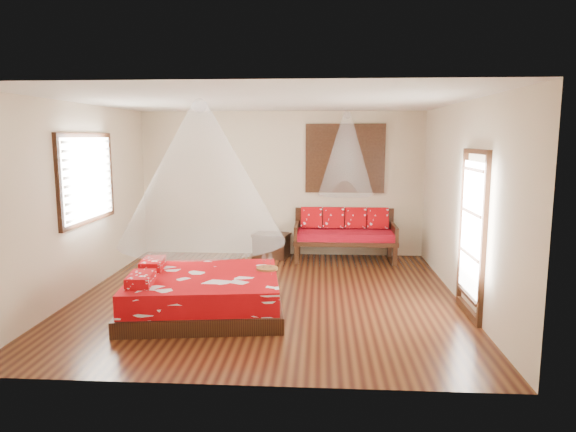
{
  "coord_description": "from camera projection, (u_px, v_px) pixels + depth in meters",
  "views": [
    {
      "loc": [
        0.77,
        -7.23,
        2.31
      ],
      "look_at": [
        0.28,
        0.27,
        1.15
      ],
      "focal_mm": 32.0,
      "sensor_mm": 36.0,
      "label": 1
    }
  ],
  "objects": [
    {
      "name": "storage_chest",
      "position": [
        272.0,
        245.0,
        9.92
      ],
      "size": [
        0.76,
        0.62,
        0.47
      ],
      "rotation": [
        0.0,
        0.0,
        -0.2
      ],
      "color": "black",
      "rests_on": "floor"
    },
    {
      "name": "glazed_door",
      "position": [
        472.0,
        234.0,
        6.6
      ],
      "size": [
        0.08,
        1.02,
        2.16
      ],
      "color": "black",
      "rests_on": "floor"
    },
    {
      "name": "window_left",
      "position": [
        88.0,
        178.0,
        7.64
      ],
      "size": [
        0.1,
        1.74,
        1.34
      ],
      "color": "black",
      "rests_on": "wall_left"
    },
    {
      "name": "mosquito_net_daybed",
      "position": [
        346.0,
        154.0,
        9.37
      ],
      "size": [
        1.02,
        1.02,
        1.5
      ],
      "primitive_type": "cone",
      "color": "white",
      "rests_on": "ceiling"
    },
    {
      "name": "wine_tray",
      "position": [
        267.0,
        265.0,
        7.06
      ],
      "size": [
        0.3,
        0.3,
        0.24
      ],
      "rotation": [
        0.0,
        0.0,
        0.43
      ],
      "color": "brown",
      "rests_on": "bed"
    },
    {
      "name": "room",
      "position": [
        267.0,
        201.0,
        7.32
      ],
      "size": [
        5.54,
        5.54,
        2.84
      ],
      "color": "black",
      "rests_on": "ground"
    },
    {
      "name": "bed",
      "position": [
        203.0,
        293.0,
        6.82
      ],
      "size": [
        2.24,
        2.08,
        0.63
      ],
      "rotation": [
        0.0,
        0.0,
        0.13
      ],
      "color": "black",
      "rests_on": "floor"
    },
    {
      "name": "shutter_panel",
      "position": [
        345.0,
        158.0,
        9.84
      ],
      "size": [
        1.52,
        0.06,
        1.32
      ],
      "color": "black",
      "rests_on": "wall_back"
    },
    {
      "name": "daybed",
      "position": [
        345.0,
        232.0,
        9.73
      ],
      "size": [
        1.9,
        0.85,
        0.97
      ],
      "color": "black",
      "rests_on": "floor"
    },
    {
      "name": "mosquito_net_main",
      "position": [
        201.0,
        173.0,
        6.58
      ],
      "size": [
        2.16,
        2.16,
        1.8
      ],
      "primitive_type": "cone",
      "color": "white",
      "rests_on": "ceiling"
    }
  ]
}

